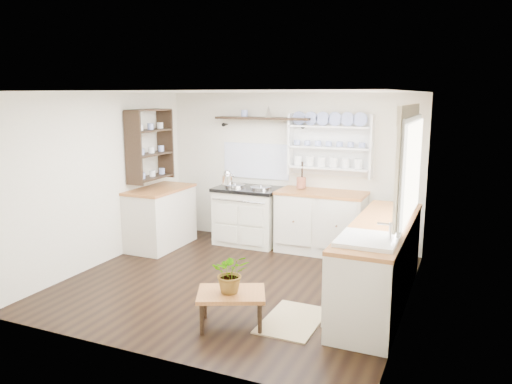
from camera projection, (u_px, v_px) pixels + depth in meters
The scene contains 19 objects.
floor at pixel (236, 282), 6.13m from camera, with size 4.00×3.80×0.01m, color black.
wall_back at pixel (290, 169), 7.62m from camera, with size 4.00×0.02×2.30m, color beige.
wall_right at pixel (411, 205), 5.13m from camera, with size 0.02×3.80×2.30m, color beige.
wall_left at pixel (102, 179), 6.70m from camera, with size 0.02×3.80×2.30m, color beige.
ceiling at pixel (235, 92), 5.69m from camera, with size 4.00×3.80×0.01m, color white.
window at pixel (410, 163), 5.21m from camera, with size 0.08×1.55×1.22m.
aga_cooker at pixel (248, 215), 7.68m from camera, with size 0.98×0.68×0.91m.
back_cabinets at pixel (321, 221), 7.25m from camera, with size 1.27×0.63×0.90m.
right_cabinets at pixel (380, 262), 5.47m from camera, with size 0.62×2.43×0.90m.
belfast_sink at pixel (367, 252), 4.73m from camera, with size 0.55×0.60×0.45m.
left_cabinets at pixel (161, 217), 7.52m from camera, with size 0.62×1.13×0.90m.
plate_rack at pixel (331, 145), 7.26m from camera, with size 1.20×0.22×0.90m.
high_shelf at pixel (263, 119), 7.52m from camera, with size 1.50×0.29×0.16m.
left_shelving at pixel (150, 144), 7.37m from camera, with size 0.28×0.80×1.05m, color black.
kettle at pixel (228, 177), 7.57m from camera, with size 0.18×0.18×0.22m, color silver, non-canonical shape.
utensil_crock at pixel (301, 183), 7.35m from camera, with size 0.14×0.14×0.16m, color brown.
center_table at pixel (231, 296), 4.92m from camera, with size 0.79×0.70×0.36m.
potted_plant at pixel (231, 273), 4.87m from camera, with size 0.36×0.31×0.40m, color #3F7233.
floor_rug at pixel (293, 320), 5.08m from camera, with size 0.55×0.85×0.02m, color #82684C.
Camera 1 is at (2.54, -5.23, 2.26)m, focal length 35.00 mm.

